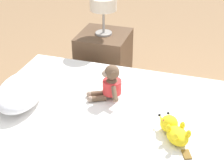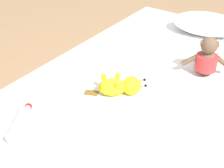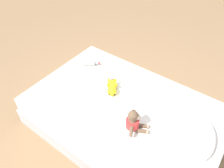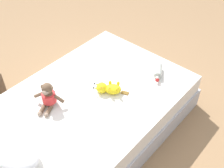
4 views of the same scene
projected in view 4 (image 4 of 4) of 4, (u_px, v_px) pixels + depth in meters
The scene contains 6 objects.
ground_plane at pixel (87, 130), 2.80m from camera, with size 16.00×16.00×0.00m, color #93704C.
bed at pixel (86, 116), 2.66m from camera, with size 1.31×2.04×0.41m.
pillow at pixel (10, 152), 2.04m from camera, with size 0.53×0.38×0.15m.
plush_monkey at pixel (48, 97), 2.42m from camera, with size 0.27×0.25×0.24m.
plush_yellow_creature at pixel (108, 88), 2.57m from camera, with size 0.30×0.23×0.10m.
glass_bottle at pixel (158, 71), 2.76m from camera, with size 0.17×0.23×0.08m.
Camera 4 is at (-1.34, 1.17, 2.22)m, focal length 45.28 mm.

